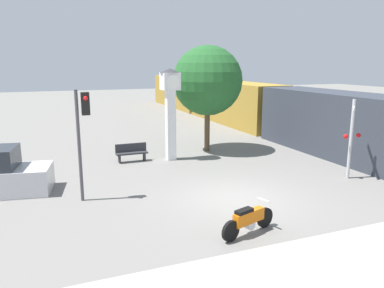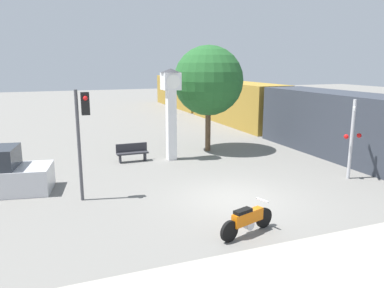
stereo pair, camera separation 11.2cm
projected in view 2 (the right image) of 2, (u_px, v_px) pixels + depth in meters
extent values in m
plane|color=slate|center=(234.00, 198.00, 13.92)|extent=(120.00, 120.00, 0.00)
cylinder|color=black|center=(264.00, 218.00, 11.41)|extent=(0.62, 0.29, 0.62)
cylinder|color=black|center=(229.00, 231.00, 10.50)|extent=(0.62, 0.29, 0.62)
cube|color=orange|center=(248.00, 217.00, 10.91)|extent=(1.15, 0.56, 0.37)
cube|color=black|center=(243.00, 211.00, 10.73)|extent=(0.62, 0.40, 0.10)
cylinder|color=silver|center=(249.00, 225.00, 10.99)|extent=(0.34, 0.28, 0.29)
cube|color=silver|center=(262.00, 200.00, 11.22)|extent=(0.20, 0.45, 0.04)
cube|color=white|center=(171.00, 125.00, 19.19)|extent=(0.45, 0.45, 3.61)
cube|color=white|center=(171.00, 81.00, 18.71)|extent=(0.86, 0.86, 0.86)
cylinder|color=white|center=(173.00, 82.00, 18.31)|extent=(0.69, 0.02, 0.69)
cone|color=#333338|center=(171.00, 70.00, 18.60)|extent=(1.03, 1.03, 0.20)
cube|color=#333842|center=(348.00, 126.00, 19.63)|extent=(2.80, 12.09, 3.40)
cube|color=olive|center=(235.00, 103.00, 31.20)|extent=(2.80, 12.09, 3.40)
cube|color=olive|center=(184.00, 92.00, 42.77)|extent=(2.80, 12.09, 3.40)
cylinder|color=#47474C|center=(79.00, 146.00, 13.33)|extent=(0.12, 0.12, 4.04)
cube|color=black|center=(85.00, 104.00, 13.11)|extent=(0.28, 0.24, 0.80)
sphere|color=red|center=(85.00, 98.00, 12.93)|extent=(0.16, 0.16, 0.16)
cylinder|color=#B7B7BC|center=(351.00, 140.00, 15.96)|extent=(0.14, 0.14, 3.44)
cube|color=white|center=(354.00, 108.00, 15.67)|extent=(0.82, 0.82, 0.14)
sphere|color=red|center=(346.00, 137.00, 15.76)|extent=(0.20, 0.20, 0.20)
sphere|color=red|center=(359.00, 135.00, 16.00)|extent=(0.20, 0.20, 0.20)
cylinder|color=brown|center=(208.00, 130.00, 21.25)|extent=(0.30, 0.30, 2.44)
sphere|color=#235B28|center=(208.00, 81.00, 20.67)|extent=(3.86, 3.86, 3.86)
cube|color=#2D2D33|center=(132.00, 153.00, 19.01)|extent=(1.60, 0.44, 0.08)
cube|color=#2D2D33|center=(132.00, 147.00, 19.13)|extent=(1.60, 0.06, 0.44)
cube|color=#2D2D33|center=(120.00, 159.00, 18.84)|extent=(0.08, 0.35, 0.41)
cube|color=#2D2D33|center=(145.00, 157.00, 19.29)|extent=(0.08, 0.35, 0.41)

